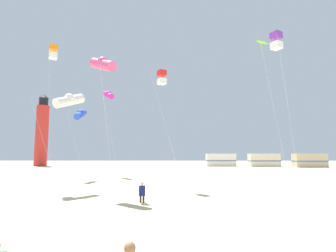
# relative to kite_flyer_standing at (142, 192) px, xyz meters

# --- Properties ---
(ground) EXTENTS (200.00, 200.00, 0.00)m
(ground) POSITION_rel_kite_flyer_standing_xyz_m (-0.36, -6.05, -0.61)
(ground) COLOR beige
(kite_flyer_standing) EXTENTS (0.36, 0.53, 1.16)m
(kite_flyer_standing) POSITION_rel_kite_flyer_standing_xyz_m (0.00, 0.00, 0.00)
(kite_flyer_standing) COLOR navy
(kite_flyer_standing) RESTS_ON ground
(kite_box_scarlet) EXTENTS (2.51, 2.08, 9.42)m
(kite_box_scarlet) POSITION_rel_kite_flyer_standing_xyz_m (0.86, 6.13, 8.21)
(kite_box_scarlet) COLOR silver
(kite_box_scarlet) RESTS_ON ground
(kite_box_violet) EXTENTS (1.32, 1.32, 10.77)m
(kite_box_violet) POSITION_rel_kite_flyer_standing_xyz_m (8.64, 2.38, 9.56)
(kite_box_violet) COLOR silver
(kite_box_violet) RESTS_ON ground
(kite_tube_white) EXTENTS (3.37, 3.74, 7.27)m
(kite_tube_white) POSITION_rel_kite_flyer_standing_xyz_m (-5.88, 4.33, 5.95)
(kite_tube_white) COLOR silver
(kite_tube_white) RESTS_ON ground
(kite_tube_blue) EXTENTS (2.18, 2.53, 7.59)m
(kite_tube_blue) POSITION_rel_kite_flyer_standing_xyz_m (-8.01, 12.75, 6.27)
(kite_tube_blue) COLOR silver
(kite_tube_blue) RESTS_ON ground
(kite_tube_rainbow) EXTENTS (2.31, 2.20, 9.34)m
(kite_tube_rainbow) POSITION_rel_kite_flyer_standing_xyz_m (-3.02, 2.54, 8.03)
(kite_tube_rainbow) COLOR silver
(kite_tube_rainbow) RESTS_ON ground
(kite_diamond_lime) EXTENTS (2.23, 2.06, 12.74)m
(kite_diamond_lime) POSITION_rel_kite_flyer_standing_xyz_m (9.74, 7.62, 11.29)
(kite_diamond_lime) COLOR silver
(kite_diamond_lime) RESTS_ON ground
(kite_box_orange) EXTENTS (0.82, 0.82, 11.43)m
(kite_box_orange) POSITION_rel_kite_flyer_standing_xyz_m (-7.92, 5.74, 10.22)
(kite_box_orange) COLOR silver
(kite_box_orange) RESTS_ON ground
(kite_tube_magenta) EXTENTS (2.53, 2.81, 10.84)m
(kite_tube_magenta) POSITION_rel_kite_flyer_standing_xyz_m (-6.23, 17.56, 9.53)
(kite_tube_magenta) COLOR silver
(kite_tube_magenta) RESTS_ON ground
(lighthouse_distant) EXTENTS (2.80, 2.80, 16.80)m
(lighthouse_distant) POSITION_rel_kite_flyer_standing_xyz_m (-28.13, 44.59, 7.22)
(lighthouse_distant) COLOR red
(lighthouse_distant) RESTS_ON ground
(rv_van_white) EXTENTS (6.44, 2.35, 2.80)m
(rv_van_white) POSITION_rel_kite_flyer_standing_xyz_m (12.95, 43.25, 0.78)
(rv_van_white) COLOR white
(rv_van_white) RESTS_ON ground
(rv_van_cream) EXTENTS (6.48, 2.45, 2.80)m
(rv_van_cream) POSITION_rel_kite_flyer_standing_xyz_m (21.91, 41.39, 0.78)
(rv_van_cream) COLOR beige
(rv_van_cream) RESTS_ON ground
(rv_van_tan) EXTENTS (6.50, 2.51, 2.80)m
(rv_van_tan) POSITION_rel_kite_flyer_standing_xyz_m (30.27, 38.74, 0.78)
(rv_van_tan) COLOR #C6B28C
(rv_van_tan) RESTS_ON ground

